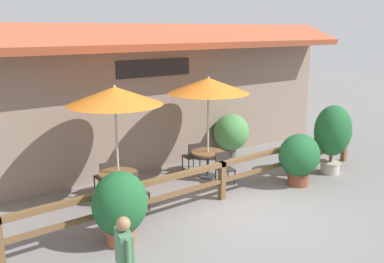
{
  "coord_description": "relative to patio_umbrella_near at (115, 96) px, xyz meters",
  "views": [
    {
      "loc": [
        -6.57,
        -6.32,
        4.09
      ],
      "look_at": [
        -0.6,
        1.47,
        1.72
      ],
      "focal_mm": 40.0,
      "sensor_mm": 36.0,
      "label": 1
    }
  ],
  "objects": [
    {
      "name": "ground_plane",
      "position": [
        2.07,
        -2.46,
        -2.59
      ],
      "size": [
        60.0,
        60.0,
        0.0
      ],
      "primitive_type": "plane",
      "color": "slate"
    },
    {
      "name": "building_facade",
      "position": [
        2.07,
        1.64,
        -0.42
      ],
      "size": [
        14.28,
        1.49,
        4.23
      ],
      "color": "gray",
      "rests_on": "ground"
    },
    {
      "name": "patio_railing",
      "position": [
        2.07,
        -1.41,
        -1.89
      ],
      "size": [
        10.4,
        0.14,
        0.95
      ],
      "color": "brown",
      "rests_on": "ground"
    },
    {
      "name": "patio_umbrella_near",
      "position": [
        0.0,
        0.0,
        0.0
      ],
      "size": [
        2.22,
        2.22,
        2.83
      ],
      "color": "#B7B2A8",
      "rests_on": "ground"
    },
    {
      "name": "dining_table_near",
      "position": [
        0.0,
        0.0,
        -2.0
      ],
      "size": [
        0.92,
        0.92,
        0.73
      ],
      "color": "brown",
      "rests_on": "ground"
    },
    {
      "name": "chair_near_streetside",
      "position": [
        0.07,
        -0.69,
        -2.12
      ],
      "size": [
        0.49,
        0.49,
        0.84
      ],
      "rotation": [
        0.0,
        0.0,
        0.19
      ],
      "color": "#332D28",
      "rests_on": "ground"
    },
    {
      "name": "chair_near_wallside",
      "position": [
        -0.01,
        0.69,
        -2.12
      ],
      "size": [
        0.43,
        0.43,
        0.84
      ],
      "rotation": [
        0.0,
        0.0,
        3.16
      ],
      "color": "#332D28",
      "rests_on": "ground"
    },
    {
      "name": "patio_umbrella_middle",
      "position": [
        2.85,
        0.08,
        0.0
      ],
      "size": [
        2.22,
        2.22,
        2.83
      ],
      "color": "#B7B2A8",
      "rests_on": "ground"
    },
    {
      "name": "dining_table_middle",
      "position": [
        2.85,
        0.08,
        -2.0
      ],
      "size": [
        0.92,
        0.92,
        0.73
      ],
      "color": "brown",
      "rests_on": "ground"
    },
    {
      "name": "chair_middle_streetside",
      "position": [
        2.85,
        -0.61,
        -2.12
      ],
      "size": [
        0.51,
        0.51,
        0.84
      ],
      "rotation": [
        0.0,
        0.0,
        -0.24
      ],
      "color": "#332D28",
      "rests_on": "ground"
    },
    {
      "name": "chair_middle_wallside",
      "position": [
        2.83,
        0.77,
        -2.12
      ],
      "size": [
        0.47,
        0.47,
        0.84
      ],
      "rotation": [
        0.0,
        0.0,
        3.01
      ],
      "color": "#332D28",
      "rests_on": "ground"
    },
    {
      "name": "potted_plant_corner_fern",
      "position": [
        -0.97,
        -1.92,
        -1.79
      ],
      "size": [
        1.09,
        0.98,
        1.47
      ],
      "color": "#9E4C33",
      "rests_on": "ground"
    },
    {
      "name": "potted_plant_tall_tropical",
      "position": [
        4.34,
        -1.92,
        -1.81
      ],
      "size": [
        1.14,
        1.03,
        1.4
      ],
      "color": "brown",
      "rests_on": "ground"
    },
    {
      "name": "potted_plant_entrance_palm",
      "position": [
        5.84,
        -1.86,
        -1.39
      ],
      "size": [
        1.12,
        1.0,
        2.0
      ],
      "color": "#B7AD99",
      "rests_on": "ground"
    },
    {
      "name": "potted_plant_broad_leaf",
      "position": [
        4.67,
        1.09,
        -1.78
      ],
      "size": [
        1.19,
        1.07,
        1.42
      ],
      "color": "#564C47",
      "rests_on": "ground"
    },
    {
      "name": "pedestrian",
      "position": [
        -1.91,
        -3.82,
        -1.6
      ],
      "size": [
        0.29,
        0.53,
        1.53
      ],
      "rotation": [
        0.0,
        0.0,
        1.31
      ],
      "color": "#2D334C",
      "rests_on": "ground"
    }
  ]
}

